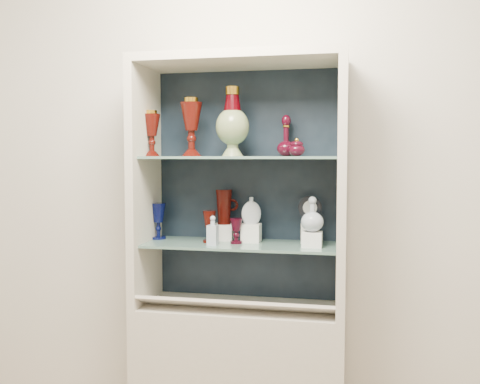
% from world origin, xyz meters
% --- Properties ---
extents(wall_back, '(3.50, 0.02, 2.80)m').
position_xyz_m(wall_back, '(0.00, 1.75, 1.40)').
color(wall_back, beige).
rests_on(wall_back, ground).
extents(cabinet_base, '(1.00, 0.40, 0.75)m').
position_xyz_m(cabinet_base, '(0.00, 1.53, 0.38)').
color(cabinet_base, beige).
rests_on(cabinet_base, ground).
extents(cabinet_back_panel, '(0.98, 0.02, 1.15)m').
position_xyz_m(cabinet_back_panel, '(0.00, 1.72, 1.32)').
color(cabinet_back_panel, black).
rests_on(cabinet_back_panel, cabinet_base).
extents(cabinet_side_left, '(0.04, 0.40, 1.15)m').
position_xyz_m(cabinet_side_left, '(-0.48, 1.53, 1.32)').
color(cabinet_side_left, beige).
rests_on(cabinet_side_left, cabinet_base).
extents(cabinet_side_right, '(0.04, 0.40, 1.15)m').
position_xyz_m(cabinet_side_right, '(0.48, 1.53, 1.32)').
color(cabinet_side_right, beige).
rests_on(cabinet_side_right, cabinet_base).
extents(cabinet_top_cap, '(1.00, 0.40, 0.04)m').
position_xyz_m(cabinet_top_cap, '(0.00, 1.53, 1.92)').
color(cabinet_top_cap, beige).
rests_on(cabinet_top_cap, cabinet_side_left).
extents(shelf_lower, '(0.92, 0.34, 0.01)m').
position_xyz_m(shelf_lower, '(0.00, 1.55, 1.04)').
color(shelf_lower, slate).
rests_on(shelf_lower, cabinet_side_left).
extents(shelf_upper, '(0.92, 0.34, 0.01)m').
position_xyz_m(shelf_upper, '(0.00, 1.55, 1.46)').
color(shelf_upper, slate).
rests_on(shelf_upper, cabinet_side_left).
extents(label_ledge, '(0.92, 0.17, 0.09)m').
position_xyz_m(label_ledge, '(0.00, 1.42, 0.78)').
color(label_ledge, beige).
rests_on(label_ledge, cabinet_base).
extents(label_card_0, '(0.10, 0.06, 0.03)m').
position_xyz_m(label_card_0, '(0.02, 1.42, 0.80)').
color(label_card_0, white).
rests_on(label_card_0, label_ledge).
extents(label_card_1, '(0.10, 0.06, 0.03)m').
position_xyz_m(label_card_1, '(0.28, 1.42, 0.80)').
color(label_card_1, white).
rests_on(label_card_1, label_ledge).
extents(pedestal_lamp_left, '(0.09, 0.09, 0.22)m').
position_xyz_m(pedestal_lamp_left, '(-0.44, 1.52, 1.58)').
color(pedestal_lamp_left, '#420C07').
rests_on(pedestal_lamp_left, shelf_upper).
extents(pedestal_lamp_right, '(0.12, 0.12, 0.28)m').
position_xyz_m(pedestal_lamp_right, '(-0.24, 1.53, 1.61)').
color(pedestal_lamp_right, '#420C07').
rests_on(pedestal_lamp_right, shelf_upper).
extents(enamel_urn, '(0.20, 0.20, 0.33)m').
position_xyz_m(enamel_urn, '(-0.03, 1.52, 1.63)').
color(enamel_urn, '#0C4110').
rests_on(enamel_urn, shelf_upper).
extents(ruby_decanter_a, '(0.10, 0.10, 0.22)m').
position_xyz_m(ruby_decanter_a, '(0.22, 1.55, 1.58)').
color(ruby_decanter_a, '#380614').
rests_on(ruby_decanter_a, shelf_upper).
extents(ruby_decanter_b, '(0.12, 0.12, 0.21)m').
position_xyz_m(ruby_decanter_b, '(0.21, 1.65, 1.58)').
color(ruby_decanter_b, '#380614').
rests_on(ruby_decanter_b, shelf_upper).
extents(lidded_bowl, '(0.09, 0.09, 0.09)m').
position_xyz_m(lidded_bowl, '(0.27, 1.48, 1.51)').
color(lidded_bowl, '#380614').
rests_on(lidded_bowl, shelf_upper).
extents(cobalt_goblet, '(0.08, 0.08, 0.18)m').
position_xyz_m(cobalt_goblet, '(-0.44, 1.60, 1.14)').
color(cobalt_goblet, '#090F46').
rests_on(cobalt_goblet, shelf_lower).
extents(ruby_goblet_tall, '(0.07, 0.07, 0.16)m').
position_xyz_m(ruby_goblet_tall, '(-0.16, 1.55, 1.13)').
color(ruby_goblet_tall, '#420C07').
rests_on(ruby_goblet_tall, shelf_lower).
extents(ruby_goblet_small, '(0.06, 0.06, 0.12)m').
position_xyz_m(ruby_goblet_small, '(-0.02, 1.54, 1.11)').
color(ruby_goblet_small, '#380614').
rests_on(ruby_goblet_small, shelf_lower).
extents(riser_ruby_pitcher, '(0.10, 0.10, 0.08)m').
position_xyz_m(riser_ruby_pitcher, '(-0.10, 1.64, 1.09)').
color(riser_ruby_pitcher, silver).
rests_on(riser_ruby_pitcher, shelf_lower).
extents(ruby_pitcher, '(0.15, 0.12, 0.17)m').
position_xyz_m(ruby_pitcher, '(-0.10, 1.64, 1.22)').
color(ruby_pitcher, '#420C07').
rests_on(ruby_pitcher, riser_ruby_pitcher).
extents(clear_square_bottle, '(0.05, 0.05, 0.14)m').
position_xyz_m(clear_square_bottle, '(-0.12, 1.47, 1.12)').
color(clear_square_bottle, '#99A5B4').
rests_on(clear_square_bottle, shelf_lower).
extents(riser_flat_flask, '(0.09, 0.09, 0.09)m').
position_xyz_m(riser_flat_flask, '(0.04, 1.60, 1.09)').
color(riser_flat_flask, silver).
rests_on(riser_flat_flask, shelf_lower).
extents(flat_flask, '(0.10, 0.07, 0.14)m').
position_xyz_m(flat_flask, '(0.04, 1.60, 1.21)').
color(flat_flask, '#B5BCC8').
rests_on(flat_flask, riser_flat_flask).
extents(riser_clear_round_decanter, '(0.09, 0.09, 0.07)m').
position_xyz_m(riser_clear_round_decanter, '(0.35, 1.51, 1.08)').
color(riser_clear_round_decanter, silver).
rests_on(riser_clear_round_decanter, shelf_lower).
extents(clear_round_decanter, '(0.11, 0.11, 0.16)m').
position_xyz_m(clear_round_decanter, '(0.35, 1.51, 1.20)').
color(clear_round_decanter, '#99A5B4').
rests_on(clear_round_decanter, riser_clear_round_decanter).
extents(riser_cameo_medallion, '(0.08, 0.08, 0.10)m').
position_xyz_m(riser_cameo_medallion, '(0.33, 1.63, 1.10)').
color(riser_cameo_medallion, silver).
rests_on(riser_cameo_medallion, shelf_lower).
extents(cameo_medallion, '(0.11, 0.04, 0.13)m').
position_xyz_m(cameo_medallion, '(0.33, 1.63, 1.22)').
color(cameo_medallion, black).
rests_on(cameo_medallion, riser_cameo_medallion).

